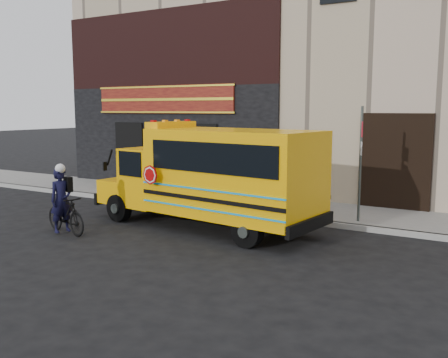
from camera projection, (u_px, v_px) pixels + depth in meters
ground at (192, 233)px, 13.23m from camera, size 120.00×120.00×0.00m
curb at (239, 213)px, 15.44m from camera, size 40.00×0.20×0.15m
sidewalk at (261, 205)px, 16.72m from camera, size 40.00×3.00×0.15m
building at (327, 42)px, 21.32m from camera, size 20.00×10.70×12.00m
school_bus at (214, 175)px, 13.52m from camera, size 7.11×2.98×2.92m
sign_pole at (360, 161)px, 13.78m from camera, size 0.13×0.28×3.36m
bicycle at (65, 214)px, 13.17m from camera, size 1.78×0.82×1.03m
cyclist at (62, 202)px, 13.12m from camera, size 0.58×0.72×1.71m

